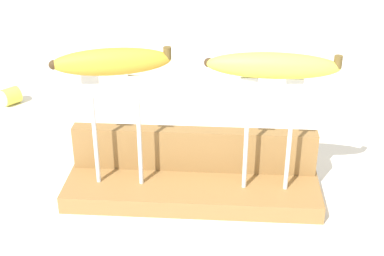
{
  "coord_description": "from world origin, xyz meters",
  "views": [
    {
      "loc": [
        0.05,
        -0.76,
        0.52
      ],
      "look_at": [
        0.0,
        0.0,
        0.13
      ],
      "focal_mm": 52.0,
      "sensor_mm": 36.0,
      "label": 1
    }
  ],
  "objects_px": {
    "fork_stand_right": "(269,125)",
    "banana_raised_left": "(112,62)",
    "fork_stand_left": "(116,121)",
    "banana_chunk_near": "(10,96)",
    "banana_raised_right": "(273,66)"
  },
  "relations": [
    {
      "from": "banana_raised_left",
      "to": "banana_raised_right",
      "type": "bearing_deg",
      "value": 0.0
    },
    {
      "from": "banana_raised_left",
      "to": "banana_raised_right",
      "type": "relative_size",
      "value": 0.91
    },
    {
      "from": "fork_stand_left",
      "to": "banana_chunk_near",
      "type": "distance_m",
      "value": 0.49
    },
    {
      "from": "fork_stand_right",
      "to": "banana_chunk_near",
      "type": "xyz_separation_m",
      "value": [
        -0.55,
        0.35,
        -0.12
      ]
    },
    {
      "from": "fork_stand_left",
      "to": "fork_stand_right",
      "type": "relative_size",
      "value": 0.99
    },
    {
      "from": "fork_stand_left",
      "to": "banana_chunk_near",
      "type": "bearing_deg",
      "value": 131.93
    },
    {
      "from": "banana_raised_right",
      "to": "banana_chunk_near",
      "type": "height_order",
      "value": "banana_raised_right"
    },
    {
      "from": "banana_raised_left",
      "to": "banana_chunk_near",
      "type": "relative_size",
      "value": 3.4
    },
    {
      "from": "fork_stand_right",
      "to": "banana_raised_right",
      "type": "xyz_separation_m",
      "value": [
        -0.0,
        0.0,
        0.1
      ]
    },
    {
      "from": "fork_stand_left",
      "to": "banana_chunk_near",
      "type": "height_order",
      "value": "fork_stand_left"
    },
    {
      "from": "fork_stand_left",
      "to": "banana_raised_left",
      "type": "relative_size",
      "value": 1.05
    },
    {
      "from": "fork_stand_right",
      "to": "banana_raised_left",
      "type": "xyz_separation_m",
      "value": [
        -0.23,
        -0.0,
        0.1
      ]
    },
    {
      "from": "fork_stand_right",
      "to": "banana_raised_left",
      "type": "height_order",
      "value": "banana_raised_left"
    },
    {
      "from": "fork_stand_left",
      "to": "banana_raised_right",
      "type": "height_order",
      "value": "banana_raised_right"
    },
    {
      "from": "banana_raised_right",
      "to": "banana_chunk_near",
      "type": "relative_size",
      "value": 3.73
    }
  ]
}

